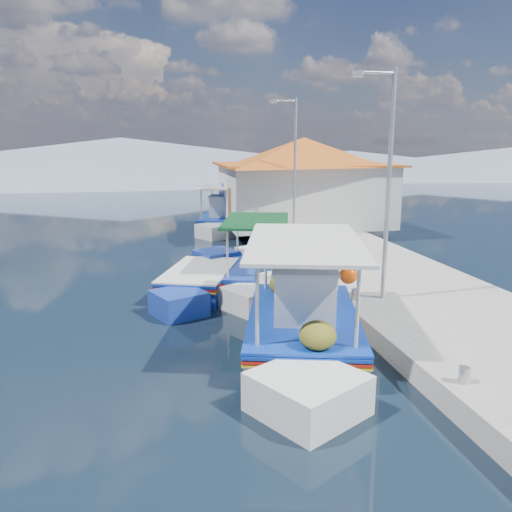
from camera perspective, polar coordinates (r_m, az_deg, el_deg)
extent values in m
plane|color=black|center=(11.54, -3.25, -11.31)|extent=(160.00, 160.00, 0.00)
cube|color=#A5A39A|center=(18.56, 12.27, -1.47)|extent=(5.00, 44.00, 0.50)
cylinder|color=#A5A8AD|center=(9.97, 22.18, -12.19)|extent=(0.20, 0.20, 0.30)
cylinder|color=#A5A8AD|center=(14.10, 10.99, -4.21)|extent=(0.20, 0.20, 0.30)
cylinder|color=#A5A8AD|center=(19.60, 4.34, 0.73)|extent=(0.20, 0.20, 0.30)
cylinder|color=#A5A8AD|center=(25.33, 0.65, 3.48)|extent=(0.20, 0.20, 0.30)
cube|color=silver|center=(12.12, 5.24, -8.93)|extent=(3.51, 5.15, 1.03)
cube|color=silver|center=(14.65, -1.16, -4.49)|extent=(2.34, 2.34, 1.13)
cube|color=silver|center=(9.92, 14.71, -14.42)|extent=(2.27, 2.27, 0.97)
cube|color=#0C319D|center=(11.95, 5.28, -6.81)|extent=(3.62, 5.30, 0.06)
cube|color=#A6180E|center=(11.98, 5.28, -7.20)|extent=(3.62, 5.30, 0.05)
cube|color=gold|center=(12.00, 5.27, -7.54)|extent=(3.62, 5.30, 0.04)
cube|color=#0C319D|center=(11.92, 5.29, -6.46)|extent=(3.63, 5.26, 0.05)
cube|color=brown|center=(11.93, 5.29, -6.61)|extent=(3.31, 5.01, 0.05)
cube|color=silver|center=(11.49, 6.20, -4.28)|extent=(1.63, 1.70, 1.19)
cube|color=silver|center=(11.33, 6.27, -1.30)|extent=(1.77, 1.83, 0.06)
cylinder|color=beige|center=(12.94, -2.83, -1.05)|extent=(0.08, 0.08, 1.73)
cylinder|color=beige|center=(13.79, 4.42, -0.22)|extent=(0.08, 0.08, 1.73)
cylinder|color=beige|center=(9.60, 6.75, -6.03)|extent=(0.08, 0.08, 1.73)
cylinder|color=beige|center=(10.72, 15.32, -4.40)|extent=(0.08, 0.08, 1.73)
cube|color=silver|center=(11.48, 5.46, 1.56)|extent=(3.63, 5.18, 0.08)
ellipsoid|color=#404311|center=(12.90, 0.13, -3.64)|extent=(0.82, 0.90, 0.62)
ellipsoid|color=#404311|center=(13.71, 1.94, -2.88)|extent=(0.69, 0.76, 0.52)
ellipsoid|color=#404311|center=(10.47, 12.00, -8.04)|extent=(0.73, 0.81, 0.55)
sphere|color=#D14206|center=(12.79, 7.95, -1.57)|extent=(0.43, 0.43, 0.43)
cube|color=silver|center=(16.82, 0.04, -2.78)|extent=(2.78, 3.94, 0.91)
cube|color=silver|center=(18.89, -3.23, -0.71)|extent=(1.88, 1.88, 1.01)
cube|color=silver|center=(14.86, 4.08, -4.89)|extent=(1.83, 1.83, 0.86)
cube|color=#0C319D|center=(16.71, 0.04, -1.38)|extent=(2.87, 4.06, 0.06)
cube|color=#A6180E|center=(16.73, 0.04, -1.64)|extent=(2.87, 4.06, 0.05)
cube|color=gold|center=(16.74, 0.04, -1.86)|extent=(2.87, 4.06, 0.04)
cube|color=navy|center=(16.69, 0.04, -1.16)|extent=(2.88, 4.03, 0.05)
cube|color=brown|center=(16.70, 0.04, -1.26)|extent=(2.62, 3.83, 0.05)
cylinder|color=beige|center=(17.56, -4.40, 1.96)|extent=(0.07, 0.07, 1.53)
cylinder|color=beige|center=(18.18, 0.08, 2.36)|extent=(0.07, 0.07, 1.53)
cylinder|color=beige|center=(14.89, 0.00, 0.05)|extent=(0.07, 0.07, 1.53)
cylinder|color=beige|center=(15.62, 5.03, 0.60)|extent=(0.07, 0.07, 1.53)
cube|color=#0C3C1A|center=(16.40, 0.04, 3.95)|extent=(2.88, 3.97, 0.07)
cube|color=navy|center=(16.34, -6.28, -3.27)|extent=(2.89, 3.85, 0.96)
cube|color=navy|center=(18.35, -9.41, -1.22)|extent=(1.73, 1.73, 1.06)
cube|color=navy|center=(14.45, -2.44, -5.34)|extent=(1.68, 1.68, 0.91)
cube|color=#0C319D|center=(16.23, -6.32, -1.77)|extent=(2.98, 3.96, 0.06)
cube|color=#A6180E|center=(16.25, -6.32, -2.05)|extent=(2.98, 3.96, 0.05)
cube|color=gold|center=(16.27, -6.31, -2.29)|extent=(2.98, 3.96, 0.04)
cube|color=silver|center=(16.21, -6.33, -1.53)|extent=(2.98, 3.94, 0.05)
cube|color=brown|center=(16.22, -6.33, -1.63)|extent=(2.73, 3.73, 0.05)
cube|color=silver|center=(28.05, -3.71, 3.46)|extent=(3.18, 4.52, 0.96)
cube|color=silver|center=(30.52, -5.80, 4.40)|extent=(2.09, 2.09, 1.07)
cube|color=silver|center=(25.69, -1.31, 2.64)|extent=(2.03, 2.03, 0.91)
cube|color=#0C319D|center=(27.99, -3.72, 4.37)|extent=(3.28, 4.66, 0.06)
cube|color=#A6180E|center=(28.00, -3.72, 4.20)|extent=(3.28, 4.66, 0.05)
cube|color=gold|center=(28.01, -3.72, 4.06)|extent=(3.28, 4.66, 0.04)
cube|color=#0C319D|center=(27.98, -3.72, 4.51)|extent=(3.29, 4.63, 0.05)
cube|color=brown|center=(27.98, -3.72, 4.45)|extent=(2.99, 4.40, 0.05)
cube|color=silver|center=(27.63, -3.48, 5.52)|extent=(1.49, 1.59, 1.12)
cube|color=silver|center=(27.56, -3.50, 6.71)|extent=(1.62, 1.72, 0.06)
cylinder|color=beige|center=(29.13, -6.67, 6.33)|extent=(0.07, 0.07, 1.63)
cylinder|color=beige|center=(29.78, -3.58, 6.52)|extent=(0.07, 0.07, 1.63)
cylinder|color=beige|center=(25.97, -3.93, 5.62)|extent=(0.07, 0.07, 1.63)
cylinder|color=beige|center=(26.70, -0.56, 5.84)|extent=(0.07, 0.07, 1.63)
cube|color=silver|center=(27.80, -3.77, 7.77)|extent=(3.28, 4.55, 0.07)
cube|color=silver|center=(26.71, 5.27, 6.82)|extent=(8.00, 6.00, 3.00)
cube|color=#CD611C|center=(26.60, 5.34, 10.14)|extent=(8.64, 6.48, 0.10)
pyramid|color=#CD611C|center=(26.58, 5.37, 11.54)|extent=(10.49, 10.49, 1.40)
cube|color=brown|center=(24.93, -2.91, 5.29)|extent=(0.06, 1.00, 2.00)
cube|color=#0C319D|center=(27.32, -3.73, 7.19)|extent=(0.06, 1.20, 0.90)
cylinder|color=#A5A8AD|center=(13.90, 14.57, 7.36)|extent=(0.12, 0.12, 6.00)
cylinder|color=#A5A8AD|center=(13.74, 13.27, 19.30)|extent=(1.00, 0.08, 0.08)
cube|color=#A5A8AD|center=(13.54, 11.22, 19.28)|extent=(0.30, 0.14, 0.14)
cylinder|color=#A5A8AD|center=(22.32, 4.35, 9.57)|extent=(0.12, 0.12, 6.00)
cylinder|color=#A5A8AD|center=(22.22, 3.18, 16.92)|extent=(1.00, 0.08, 0.08)
cube|color=#A5A8AD|center=(22.10, 1.87, 16.83)|extent=(0.30, 0.14, 0.14)
cone|color=slate|center=(66.58, -14.79, 10.30)|extent=(96.00, 96.00, 5.50)
cone|color=slate|center=(71.59, 10.35, 9.96)|extent=(76.80, 76.80, 3.80)
cone|color=slate|center=(84.10, 26.61, 9.35)|extent=(89.60, 89.60, 4.20)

